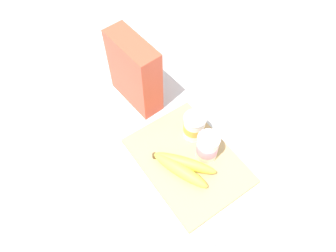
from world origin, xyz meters
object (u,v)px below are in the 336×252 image
at_px(yogurt_cup_front, 194,126).
at_px(banana_bunch, 182,167).
at_px(cutting_board, 188,161).
at_px(cereal_box, 134,72).
at_px(yogurt_cup_back, 207,147).
at_px(spoon, 219,243).

distance_m(yogurt_cup_front, banana_bunch, 0.13).
distance_m(cutting_board, banana_bunch, 0.05).
bearing_deg(yogurt_cup_front, cutting_board, -46.60).
bearing_deg(cutting_board, cereal_box, 178.29).
height_order(cutting_board, yogurt_cup_back, yogurt_cup_back).
bearing_deg(spoon, cereal_box, 170.60).
bearing_deg(yogurt_cup_front, spoon, -26.05).
relative_size(cereal_box, yogurt_cup_back, 2.57).
bearing_deg(yogurt_cup_back, cutting_board, -108.94).
height_order(cereal_box, spoon, cereal_box).
distance_m(cereal_box, yogurt_cup_back, 0.33).
height_order(yogurt_cup_front, yogurt_cup_back, yogurt_cup_back).
bearing_deg(banana_bunch, spoon, -11.42).
distance_m(cereal_box, yogurt_cup_front, 0.25).
relative_size(yogurt_cup_front, yogurt_cup_back, 0.91).
distance_m(cutting_board, cereal_box, 0.32).
distance_m(cutting_board, spoon, 0.25).
bearing_deg(spoon, banana_bunch, 168.58).
bearing_deg(cereal_box, spoon, 166.26).
bearing_deg(yogurt_cup_back, yogurt_cup_front, 169.83).
xyz_separation_m(yogurt_cup_back, spoon, (0.22, -0.13, -0.06)).
height_order(cereal_box, yogurt_cup_back, cereal_box).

